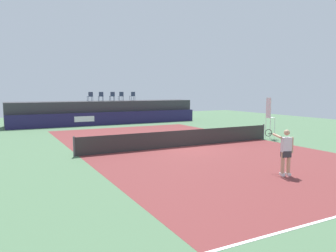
% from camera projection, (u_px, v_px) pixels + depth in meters
% --- Properties ---
extents(ground_plane, '(48.00, 48.00, 0.00)m').
position_uv_depth(ground_plane, '(160.00, 140.00, 21.50)').
color(ground_plane, '#4C704C').
extents(court_inner, '(12.00, 22.00, 0.00)m').
position_uv_depth(court_inner, '(183.00, 146.00, 18.86)').
color(court_inner, maroon).
rests_on(court_inner, ground).
extents(sponsor_wall, '(18.00, 0.22, 1.20)m').
position_uv_depth(sponsor_wall, '(111.00, 118.00, 30.67)').
color(sponsor_wall, '#231E4C').
rests_on(sponsor_wall, ground).
extents(spectator_platform, '(18.00, 2.80, 2.20)m').
position_uv_depth(spectator_platform, '(105.00, 112.00, 32.21)').
color(spectator_platform, '#38383D').
rests_on(spectator_platform, ground).
extents(spectator_chair_far_left, '(0.48, 0.48, 0.89)m').
position_uv_depth(spectator_chair_far_left, '(90.00, 96.00, 31.11)').
color(spectator_chair_far_left, '#2D3D56').
rests_on(spectator_chair_far_left, spectator_platform).
extents(spectator_chair_left, '(0.47, 0.47, 0.89)m').
position_uv_depth(spectator_chair_left, '(101.00, 96.00, 31.78)').
color(spectator_chair_left, '#2D3D56').
rests_on(spectator_chair_left, spectator_platform).
extents(spectator_chair_center, '(0.46, 0.46, 0.89)m').
position_uv_depth(spectator_chair_center, '(112.00, 96.00, 32.29)').
color(spectator_chair_center, '#2D3D56').
rests_on(spectator_chair_center, spectator_platform).
extents(spectator_chair_right, '(0.44, 0.44, 0.89)m').
position_uv_depth(spectator_chair_right, '(121.00, 96.00, 32.99)').
color(spectator_chair_right, '#2D3D56').
rests_on(spectator_chair_right, spectator_platform).
extents(spectator_chair_far_right, '(0.46, 0.46, 0.89)m').
position_uv_depth(spectator_chair_far_right, '(133.00, 96.00, 33.36)').
color(spectator_chair_far_right, '#2D3D56').
rests_on(spectator_chair_far_right, spectator_platform).
extents(umpire_chair, '(0.44, 0.44, 2.76)m').
position_uv_depth(umpire_chair, '(269.00, 115.00, 21.78)').
color(umpire_chair, white).
rests_on(umpire_chair, ground).
extents(tennis_net, '(12.40, 0.02, 0.95)m').
position_uv_depth(tennis_net, '(183.00, 138.00, 18.81)').
color(tennis_net, '#2D2D2D').
rests_on(tennis_net, ground).
extents(net_post_near, '(0.10, 0.10, 1.00)m').
position_uv_depth(net_post_near, '(74.00, 147.00, 15.94)').
color(net_post_near, '#4C4C51').
rests_on(net_post_near, ground).
extents(net_post_far, '(0.10, 0.10, 1.00)m').
position_uv_depth(net_post_far, '(263.00, 132.00, 21.67)').
color(net_post_far, '#4C4C51').
rests_on(net_post_far, ground).
extents(tennis_player, '(0.55, 1.24, 1.77)m').
position_uv_depth(tennis_player, '(286.00, 151.00, 12.36)').
color(tennis_player, white).
rests_on(tennis_player, court_inner).
extents(tennis_ball, '(0.07, 0.07, 0.07)m').
position_uv_depth(tennis_ball, '(172.00, 137.00, 22.51)').
color(tennis_ball, '#D8EA33').
rests_on(tennis_ball, court_inner).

